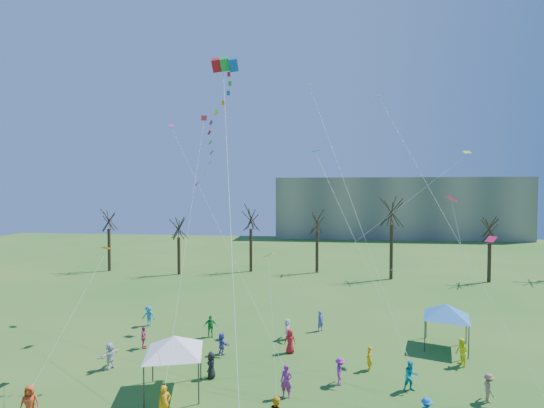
# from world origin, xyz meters

# --- Properties ---
(distant_building) EXTENTS (60.00, 14.00, 15.00)m
(distant_building) POSITION_xyz_m (22.00, 82.00, 7.50)
(distant_building) COLOR gray
(distant_building) RESTS_ON ground
(bare_tree_row) EXTENTS (68.19, 8.72, 11.43)m
(bare_tree_row) POSITION_xyz_m (3.96, 35.61, 7.08)
(bare_tree_row) COLOR black
(bare_tree_row) RESTS_ON ground
(big_box_kite) EXTENTS (3.08, 7.97, 22.89)m
(big_box_kite) POSITION_xyz_m (-5.12, 8.01, 15.87)
(big_box_kite) COLOR red
(big_box_kite) RESTS_ON ground
(canopy_tent_white) EXTENTS (4.33, 4.33, 3.36)m
(canopy_tent_white) POSITION_xyz_m (-6.78, 3.81, 2.84)
(canopy_tent_white) COLOR #3F3F44
(canopy_tent_white) RESTS_ON ground
(canopy_tent_blue) EXTENTS (4.19, 4.19, 3.30)m
(canopy_tent_blue) POSITION_xyz_m (11.18, 12.16, 2.79)
(canopy_tent_blue) COLOR #3F3F44
(canopy_tent_blue) RESTS_ON ground
(festival_crowd) EXTENTS (26.81, 14.91, 1.86)m
(festival_crowd) POSITION_xyz_m (-1.51, 6.85, 0.86)
(festival_crowd) COLOR #DC441B
(festival_crowd) RESTS_ON ground
(small_kites_aloft) EXTENTS (26.09, 17.37, 31.59)m
(small_kites_aloft) POSITION_xyz_m (1.11, 11.17, 13.07)
(small_kites_aloft) COLOR #FF660D
(small_kites_aloft) RESTS_ON ground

